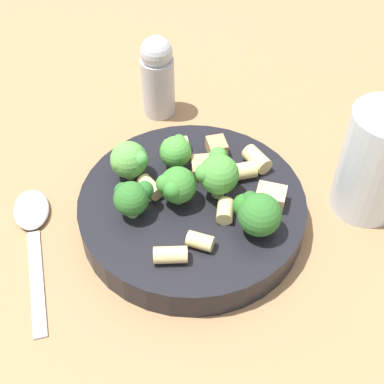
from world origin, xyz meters
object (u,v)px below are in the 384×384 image
at_px(broccoli_floret_4, 257,213).
at_px(rigatoni_4, 150,187).
at_px(rigatoni_0, 257,159).
at_px(spoon, 33,227).
at_px(broccoli_floret_5, 176,184).
at_px(pepper_shaker, 156,76).
at_px(chicken_chunk_0, 205,167).
at_px(rigatoni_6, 225,211).
at_px(chicken_chunk_1, 271,197).
at_px(broccoli_floret_1, 132,197).
at_px(chicken_chunk_2, 217,147).
at_px(drinking_glass, 373,169).
at_px(broccoli_floret_2, 216,171).
at_px(broccoli_floret_0, 176,152).
at_px(rigatoni_1, 200,241).
at_px(rigatoni_5, 177,144).
at_px(rigatoni_3, 170,255).
at_px(broccoli_floret_3, 129,160).
at_px(rigatoni_2, 243,171).
at_px(pasta_bowl, 192,208).

height_order(broccoli_floret_4, rigatoni_4, broccoli_floret_4).
bearing_deg(rigatoni_0, spoon, -88.30).
xyz_separation_m(broccoli_floret_5, pepper_shaker, (-0.18, 0.01, -0.00)).
bearing_deg(chicken_chunk_0, rigatoni_6, 4.77).
height_order(broccoli_floret_4, broccoli_floret_5, broccoli_floret_4).
bearing_deg(broccoli_floret_4, chicken_chunk_1, 139.46).
bearing_deg(rigatoni_4, spoon, -92.92).
distance_m(broccoli_floret_1, chicken_chunk_2, 0.12).
bearing_deg(broccoli_floret_4, drinking_glass, 104.32).
relative_size(broccoli_floret_2, drinking_glass, 0.40).
bearing_deg(broccoli_floret_0, rigatoni_1, 0.04).
bearing_deg(rigatoni_5, rigatoni_0, 60.62).
bearing_deg(spoon, rigatoni_6, 74.07).
distance_m(broccoli_floret_1, chicken_chunk_0, 0.09).
bearing_deg(rigatoni_4, rigatoni_3, 2.25).
xyz_separation_m(rigatoni_0, chicken_chunk_0, (-0.00, -0.05, -0.00)).
bearing_deg(broccoli_floret_3, rigatoni_4, 32.24).
height_order(broccoli_floret_5, rigatoni_3, broccoli_floret_5).
distance_m(broccoli_floret_3, rigatoni_5, 0.06).
bearing_deg(rigatoni_5, rigatoni_1, -2.81).
relative_size(broccoli_floret_0, spoon, 0.21).
distance_m(rigatoni_6, chicken_chunk_0, 0.06).
xyz_separation_m(broccoli_floret_5, rigatoni_2, (-0.02, 0.07, -0.01)).
bearing_deg(broccoli_floret_1, chicken_chunk_2, 123.41).
relative_size(broccoli_floret_0, chicken_chunk_0, 1.40).
distance_m(rigatoni_3, chicken_chunk_1, 0.12).
height_order(broccoli_floret_1, rigatoni_6, broccoli_floret_1).
bearing_deg(broccoli_floret_3, spoon, -79.71).
bearing_deg(chicken_chunk_2, rigatoni_3, -30.59).
height_order(rigatoni_6, chicken_chunk_2, same).
bearing_deg(rigatoni_3, rigatoni_4, -177.75).
bearing_deg(broccoli_floret_5, spoon, -99.06).
relative_size(rigatoni_0, rigatoni_4, 1.14).
xyz_separation_m(rigatoni_3, rigatoni_6, (-0.04, 0.06, 0.00)).
height_order(rigatoni_1, rigatoni_5, same).
xyz_separation_m(rigatoni_0, pepper_shaker, (-0.15, -0.08, 0.01)).
bearing_deg(pepper_shaker, rigatoni_3, -7.54).
bearing_deg(pepper_shaker, drinking_glass, 42.22).
xyz_separation_m(broccoli_floret_0, broccoli_floret_2, (0.04, 0.03, 0.01)).
distance_m(broccoli_floret_4, rigatoni_4, 0.11).
xyz_separation_m(broccoli_floret_5, rigatoni_3, (0.07, -0.02, -0.02)).
xyz_separation_m(rigatoni_5, rigatoni_6, (0.10, 0.02, 0.00)).
height_order(broccoli_floret_4, drinking_glass, drinking_glass).
xyz_separation_m(broccoli_floret_1, chicken_chunk_0, (-0.04, 0.08, -0.01)).
xyz_separation_m(pasta_bowl, pepper_shaker, (-0.18, -0.00, 0.03)).
distance_m(chicken_chunk_1, pepper_shaker, 0.22).
bearing_deg(spoon, rigatoni_1, 61.85).
bearing_deg(broccoli_floret_2, broccoli_floret_4, 23.96).
distance_m(rigatoni_5, drinking_glass, 0.20).
bearing_deg(pasta_bowl, broccoli_floret_2, 101.10).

